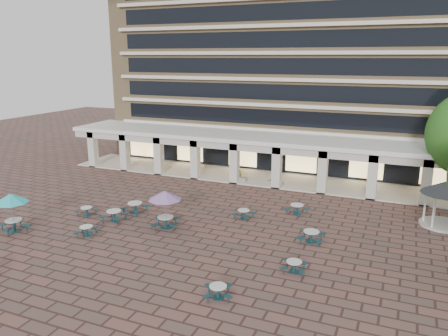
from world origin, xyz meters
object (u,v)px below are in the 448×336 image
(planter_left, at_px, (239,177))
(picnic_table_1, at_px, (86,230))
(picnic_table_2, at_px, (218,291))
(gazebo, at_px, (447,193))
(planter_right, at_px, (275,181))

(planter_left, bearing_deg, picnic_table_1, -106.69)
(picnic_table_1, xyz_separation_m, picnic_table_2, (11.54, -3.82, 0.01))
(picnic_table_2, bearing_deg, gazebo, 32.60)
(picnic_table_1, xyz_separation_m, gazebo, (22.66, 11.54, 2.12))
(picnic_table_2, relative_size, planter_right, 1.22)
(picnic_table_2, bearing_deg, planter_left, 86.56)
(picnic_table_1, height_order, gazebo, gazebo)
(gazebo, xyz_separation_m, planter_left, (-17.73, 4.91, -2.02))
(planter_right, bearing_deg, picnic_table_1, -117.55)
(picnic_table_2, xyz_separation_m, gazebo, (11.12, 15.36, 2.11))
(picnic_table_1, distance_m, planter_right, 18.56)
(planter_left, bearing_deg, gazebo, -15.49)
(picnic_table_2, relative_size, planter_left, 1.22)
(picnic_table_2, bearing_deg, picnic_table_1, 140.19)
(picnic_table_1, bearing_deg, picnic_table_2, -38.13)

